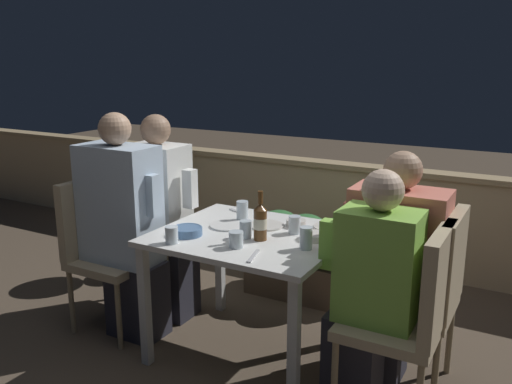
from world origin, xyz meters
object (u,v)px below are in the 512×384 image
object	(u,v)px
chair_left_far	(140,228)
chair_left_near	(101,240)
person_green_blouse	(369,291)
person_coral_top	(390,269)
person_white_polo	(163,216)
potted_plant	(132,215)
chair_right_far	(430,286)
chair_right_near	(414,308)
person_blue_shirt	(125,227)
beer_bottle	(260,221)

from	to	relation	value
chair_left_far	chair_left_near	bearing A→B (deg)	-97.50
person_green_blouse	person_coral_top	world-z (taller)	person_coral_top
person_white_polo	potted_plant	distance (m)	0.76
person_coral_top	chair_right_far	bearing A→B (deg)	0.00
chair_right_near	person_white_polo	bearing A→B (deg)	169.38
person_blue_shirt	person_white_polo	xyz separation A→B (m)	(0.04, 0.31, -0.01)
person_blue_shirt	person_white_polo	world-z (taller)	person_blue_shirt
person_coral_top	person_blue_shirt	bearing A→B (deg)	-169.47
chair_right_near	person_green_blouse	bearing A→B (deg)	180.00
chair_left_near	beer_bottle	distance (m)	1.12
chair_left_far	chair_right_near	world-z (taller)	same
chair_left_far	person_blue_shirt	bearing A→B (deg)	-62.56
chair_right_near	person_coral_top	xyz separation A→B (m)	(-0.19, 0.29, 0.05)
chair_right_near	beer_bottle	world-z (taller)	beer_bottle
beer_bottle	person_blue_shirt	bearing A→B (deg)	-175.20
person_blue_shirt	person_coral_top	distance (m)	1.55
chair_left_far	chair_right_near	bearing A→B (deg)	-9.49
beer_bottle	potted_plant	distance (m)	1.63
person_blue_shirt	beer_bottle	bearing A→B (deg)	4.80
chair_left_far	person_white_polo	size ratio (longest dim) A/B	0.71
chair_right_near	potted_plant	xyz separation A→B (m)	(-2.30, 0.71, -0.08)
person_white_polo	person_coral_top	xyz separation A→B (m)	(1.48, -0.03, -0.06)
person_white_polo	person_coral_top	bearing A→B (deg)	-1.12
person_white_polo	chair_right_far	world-z (taller)	person_white_polo
chair_right_near	person_green_blouse	xyz separation A→B (m)	(-0.21, 0.00, 0.04)
chair_right_near	person_green_blouse	distance (m)	0.21
chair_right_far	person_coral_top	xyz separation A→B (m)	(-0.21, -0.00, 0.05)
person_green_blouse	beer_bottle	size ratio (longest dim) A/B	4.46
person_blue_shirt	chair_left_near	bearing A→B (deg)	180.00
person_blue_shirt	person_coral_top	world-z (taller)	person_blue_shirt
chair_right_near	potted_plant	bearing A→B (deg)	162.95
person_coral_top	beer_bottle	world-z (taller)	person_coral_top
person_white_polo	chair_right_far	distance (m)	1.69
person_blue_shirt	chair_right_far	bearing A→B (deg)	9.29
person_white_polo	beer_bottle	bearing A→B (deg)	-15.83
chair_right_far	beer_bottle	world-z (taller)	beer_bottle
potted_plant	chair_right_near	bearing A→B (deg)	-17.05
person_blue_shirt	chair_right_near	size ratio (longest dim) A/B	1.44
person_white_polo	chair_left_near	bearing A→B (deg)	-128.18
chair_right_far	person_coral_top	bearing A→B (deg)	-180.00
chair_left_near	person_blue_shirt	bearing A→B (deg)	0.00
chair_left_near	chair_right_far	world-z (taller)	same
chair_right_far	person_coral_top	world-z (taller)	person_coral_top
person_blue_shirt	person_green_blouse	world-z (taller)	person_blue_shirt
beer_bottle	chair_right_near	bearing A→B (deg)	-5.19
chair_right_near	beer_bottle	size ratio (longest dim) A/B	3.55
beer_bottle	person_white_polo	bearing A→B (deg)	164.17
person_blue_shirt	person_green_blouse	size ratio (longest dim) A/B	1.15
chair_left_near	person_green_blouse	xyz separation A→B (m)	(1.71, -0.00, 0.04)
person_white_polo	potted_plant	bearing A→B (deg)	147.96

